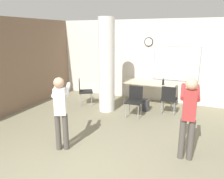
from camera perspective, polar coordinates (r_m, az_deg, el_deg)
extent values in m
cube|color=#7A604C|center=(7.33, -23.14, 5.95)|extent=(0.12, 7.00, 2.80)
cube|color=silver|center=(7.82, 10.14, 7.40)|extent=(8.00, 0.12, 2.80)
cylinder|color=black|center=(7.71, 9.56, 12.17)|extent=(0.30, 0.03, 0.30)
cylinder|color=white|center=(7.70, 9.54, 12.17)|extent=(0.26, 0.01, 0.25)
cube|color=#99999E|center=(7.61, 16.44, 6.44)|extent=(1.50, 0.01, 1.16)
cube|color=white|center=(7.60, 16.44, 6.44)|extent=(1.44, 0.02, 1.10)
cylinder|color=white|center=(6.54, -1.42, 6.20)|extent=(0.48, 0.48, 2.80)
cube|color=beige|center=(7.34, 9.85, 1.73)|extent=(1.68, 0.79, 0.03)
cylinder|color=gray|center=(7.34, 3.16, -1.13)|extent=(0.04, 0.04, 0.73)
cylinder|color=gray|center=(6.98, 15.29, -2.50)|extent=(0.04, 0.04, 0.73)
cylinder|color=gray|center=(7.95, 4.83, 0.09)|extent=(0.04, 0.04, 0.73)
cylinder|color=gray|center=(7.62, 16.04, -1.10)|extent=(0.04, 0.04, 0.73)
cylinder|color=black|center=(7.05, 13.21, 1.80)|extent=(0.06, 0.06, 0.16)
cylinder|color=black|center=(7.03, 13.26, 2.70)|extent=(0.03, 0.03, 0.07)
cylinder|color=#38383D|center=(6.88, 8.69, -4.03)|extent=(0.25, 0.25, 0.35)
cube|color=black|center=(7.35, -6.85, -0.52)|extent=(0.61, 0.61, 0.04)
cube|color=black|center=(7.29, -8.52, 1.09)|extent=(0.23, 0.35, 0.40)
cylinder|color=#99999E|center=(7.25, -5.33, -2.63)|extent=(0.02, 0.02, 0.43)
cylinder|color=#99999E|center=(7.59, -5.49, -1.82)|extent=(0.02, 0.02, 0.43)
cylinder|color=#99999E|center=(7.24, -8.18, -2.74)|extent=(0.02, 0.02, 0.43)
cylinder|color=#99999E|center=(7.58, -8.20, -1.93)|extent=(0.02, 0.02, 0.43)
cube|color=black|center=(6.70, 14.70, -2.42)|extent=(0.45, 0.45, 0.04)
cube|color=black|center=(6.45, 14.57, -1.06)|extent=(0.40, 0.04, 0.40)
cylinder|color=#99999E|center=(6.92, 16.27, -4.02)|extent=(0.02, 0.02, 0.43)
cylinder|color=#99999E|center=(6.97, 13.33, -3.70)|extent=(0.02, 0.02, 0.43)
cylinder|color=#99999E|center=(6.58, 15.89, -4.97)|extent=(0.02, 0.02, 0.43)
cylinder|color=#99999E|center=(6.63, 12.80, -4.63)|extent=(0.02, 0.02, 0.43)
cube|color=black|center=(6.26, 5.72, -3.21)|extent=(0.46, 0.46, 0.04)
cube|color=black|center=(6.39, 6.27, -0.80)|extent=(0.40, 0.05, 0.40)
cylinder|color=#99999E|center=(6.23, 3.62, -5.57)|extent=(0.02, 0.02, 0.43)
cylinder|color=#99999E|center=(6.14, 6.84, -5.96)|extent=(0.02, 0.02, 0.43)
cylinder|color=#99999E|center=(6.55, 4.57, -4.53)|extent=(0.02, 0.02, 0.43)
cylinder|color=#99999E|center=(6.46, 7.64, -4.89)|extent=(0.02, 0.02, 0.43)
cylinder|color=#514C47|center=(4.48, 19.88, -12.33)|extent=(0.12, 0.12, 0.81)
cylinder|color=#514C47|center=(4.47, 17.80, -12.19)|extent=(0.12, 0.12, 0.81)
cube|color=#B23838|center=(4.22, 19.62, -3.86)|extent=(0.25, 0.21, 0.57)
sphere|color=#D8AD8C|center=(4.11, 20.10, 1.37)|extent=(0.22, 0.22, 0.22)
cylinder|color=#B23838|center=(4.39, 21.46, -0.77)|extent=(0.13, 0.51, 0.23)
cylinder|color=#B23838|center=(4.38, 18.09, -0.50)|extent=(0.13, 0.51, 0.23)
cube|color=white|center=(4.60, 18.11, 0.24)|extent=(0.05, 0.13, 0.04)
cylinder|color=#514C47|center=(4.68, -12.01, -10.78)|extent=(0.11, 0.11, 0.77)
cylinder|color=#514C47|center=(4.70, -13.89, -10.74)|extent=(0.11, 0.11, 0.77)
cube|color=white|center=(4.45, -13.44, -3.04)|extent=(0.28, 0.26, 0.55)
sphere|color=tan|center=(4.35, -13.74, 1.72)|extent=(0.21, 0.21, 0.21)
cylinder|color=white|center=(4.58, -11.57, -0.08)|extent=(0.29, 0.47, 0.22)
cylinder|color=white|center=(4.63, -14.62, -0.12)|extent=(0.29, 0.47, 0.22)
cube|color=white|center=(4.84, -14.12, 0.56)|extent=(0.09, 0.13, 0.04)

